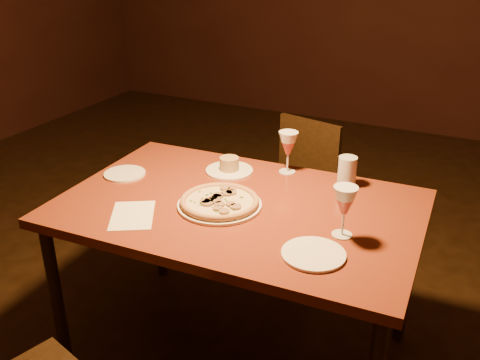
% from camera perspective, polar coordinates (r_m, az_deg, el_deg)
% --- Properties ---
extents(floor, '(7.00, 7.00, 0.00)m').
position_cam_1_polar(floor, '(2.72, -5.37, -15.68)').
color(floor, black).
rests_on(floor, ground).
extents(dining_table, '(1.47, 0.98, 0.77)m').
position_cam_1_polar(dining_table, '(2.19, -0.13, -4.14)').
color(dining_table, maroon).
rests_on(dining_table, floor).
extents(chair_far, '(0.47, 0.47, 0.82)m').
position_cam_1_polar(chair_far, '(3.07, 6.00, -0.50)').
color(chair_far, black).
rests_on(chair_far, floor).
extents(pizza_plate, '(0.34, 0.34, 0.04)m').
position_cam_1_polar(pizza_plate, '(2.13, -2.20, -2.35)').
color(pizza_plate, white).
rests_on(pizza_plate, dining_table).
extents(ramekin_saucer, '(0.22, 0.22, 0.07)m').
position_cam_1_polar(ramekin_saucer, '(2.45, -1.15, 1.39)').
color(ramekin_saucer, white).
rests_on(ramekin_saucer, dining_table).
extents(wine_glass_far, '(0.09, 0.09, 0.19)m').
position_cam_1_polar(wine_glass_far, '(2.42, 5.13, 2.95)').
color(wine_glass_far, '#B34B4A').
rests_on(wine_glass_far, dining_table).
extents(wine_glass_right, '(0.09, 0.09, 0.19)m').
position_cam_1_polar(wine_glass_right, '(1.93, 11.03, -3.33)').
color(wine_glass_right, '#B34B4A').
rests_on(wine_glass_right, dining_table).
extents(water_tumbler, '(0.08, 0.08, 0.13)m').
position_cam_1_polar(water_tumbler, '(2.33, 11.35, 0.88)').
color(water_tumbler, '#B5BCC6').
rests_on(water_tumbler, dining_table).
extents(side_plate_left, '(0.19, 0.19, 0.01)m').
position_cam_1_polar(side_plate_left, '(2.48, -12.20, 0.66)').
color(side_plate_left, white).
rests_on(side_plate_left, dining_table).
extents(side_plate_near, '(0.22, 0.22, 0.01)m').
position_cam_1_polar(side_plate_near, '(1.84, 7.84, -7.83)').
color(side_plate_near, white).
rests_on(side_plate_near, dining_table).
extents(menu_card, '(0.26, 0.28, 0.00)m').
position_cam_1_polar(menu_card, '(2.11, -11.41, -3.71)').
color(menu_card, white).
rests_on(menu_card, dining_table).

